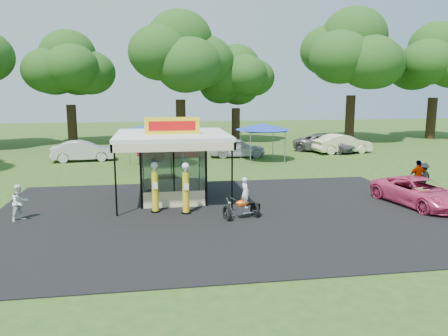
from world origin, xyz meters
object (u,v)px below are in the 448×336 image
at_px(pink_sedan, 419,192).
at_px(spectator_east_b, 418,177).
at_px(a_frame_sign, 420,199).
at_px(motorcycle, 244,202).
at_px(bg_car_c, 237,148).
at_px(spectator_east_a, 423,177).
at_px(spectator_west, 20,203).
at_px(gas_station_kiosk, 173,165).
at_px(bg_car_e, 342,144).
at_px(tent_west, 155,127).
at_px(gas_pump_left, 155,189).
at_px(bg_car_b, 171,148).
at_px(kiosk_car, 171,182).
at_px(gas_pump_right, 186,190).
at_px(bg_car_d, 325,143).
at_px(bg_car_a, 83,151).
at_px(tent_east, 263,127).

relative_size(pink_sedan, spectator_east_b, 2.69).
bearing_deg(pink_sedan, a_frame_sign, -128.16).
relative_size(motorcycle, bg_car_c, 0.41).
height_order(spectator_east_a, bg_car_c, same).
relative_size(pink_sedan, spectator_west, 3.08).
height_order(gas_station_kiosk, bg_car_c, gas_station_kiosk).
bearing_deg(bg_car_e, pink_sedan, 160.43).
distance_m(spectator_east_a, tent_west, 17.82).
xyz_separation_m(motorcycle, bg_car_e, (12.39, 17.86, 0.10)).
height_order(pink_sedan, spectator_east_a, spectator_east_a).
distance_m(gas_pump_left, bg_car_b, 15.93).
xyz_separation_m(bg_car_b, bg_car_e, (14.87, 0.47, 0.04)).
bearing_deg(gas_station_kiosk, kiosk_car, 90.00).
bearing_deg(gas_pump_right, bg_car_b, 90.32).
xyz_separation_m(gas_pump_left, gas_pump_right, (1.34, -0.43, -0.00)).
xyz_separation_m(spectator_east_a, bg_car_c, (-7.81, 13.52, -0.00)).
distance_m(kiosk_car, pink_sedan, 12.60).
bearing_deg(gas_pump_right, spectator_east_a, 10.86).
xyz_separation_m(gas_pump_left, kiosk_car, (0.88, 4.35, -0.63)).
bearing_deg(bg_car_c, bg_car_d, -74.67).
bearing_deg(kiosk_car, bg_car_a, 29.69).
relative_size(gas_station_kiosk, spectator_east_a, 3.47).
bearing_deg(pink_sedan, bg_car_d, 71.02).
distance_m(pink_sedan, bg_car_b, 20.00).
distance_m(gas_pump_right, bg_car_d, 22.36).
xyz_separation_m(gas_station_kiosk, bg_car_c, (5.79, 13.45, -1.01)).
bearing_deg(spectator_east_b, gas_pump_right, 9.69).
xyz_separation_m(spectator_west, bg_car_b, (6.91, 16.20, 0.01)).
relative_size(pink_sedan, bg_car_d, 0.88).
bearing_deg(a_frame_sign, bg_car_a, 128.86).
height_order(motorcycle, a_frame_sign, motorcycle).
relative_size(gas_station_kiosk, gas_pump_left, 2.32).
xyz_separation_m(gas_pump_left, bg_car_b, (1.25, 15.88, -0.33)).
relative_size(gas_station_kiosk, gas_pump_right, 2.32).
xyz_separation_m(a_frame_sign, kiosk_car, (-11.18, 5.75, -0.02)).
bearing_deg(bg_car_d, kiosk_car, 172.47).
bearing_deg(gas_pump_right, bg_car_d, 52.61).
height_order(bg_car_c, tent_east, tent_east).
bearing_deg(gas_station_kiosk, bg_car_a, 115.46).
bearing_deg(spectator_west, bg_car_e, -13.55).
relative_size(motorcycle, spectator_east_b, 1.06).
bearing_deg(bg_car_d, tent_west, 148.25).
relative_size(bg_car_d, bg_car_e, 1.08).
height_order(gas_pump_left, tent_east, tent_east).
bearing_deg(spectator_east_a, spectator_east_b, 18.57).
distance_m(gas_pump_right, pink_sedan, 11.08).
xyz_separation_m(gas_station_kiosk, a_frame_sign, (11.18, -3.55, -1.28)).
xyz_separation_m(gas_pump_right, spectator_east_b, (12.54, 2.09, -0.22)).
bearing_deg(spectator_east_b, motorcycle, 17.56).
bearing_deg(spectator_east_b, bg_car_e, -98.48).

